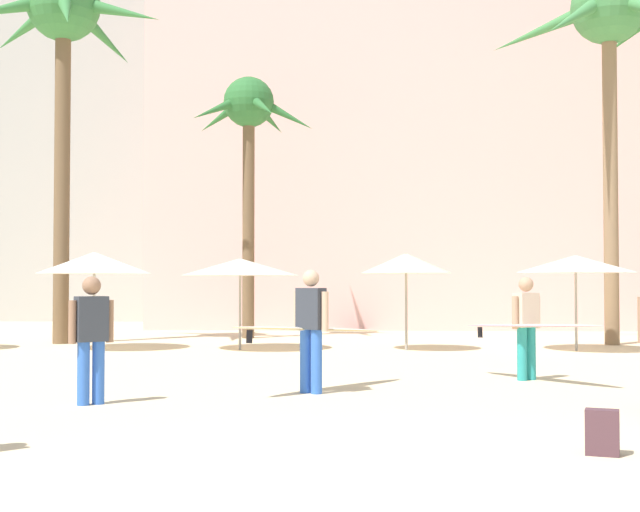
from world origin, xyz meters
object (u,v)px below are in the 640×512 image
palm_tree_center (63,31)px  person_near_left (528,324)px  palm_tree_far_left (610,30)px  palm_tree_right (249,124)px  cafe_umbrella_3 (576,264)px  person_near_right (311,327)px  backpack (602,433)px  cafe_umbrella_0 (406,263)px  cafe_umbrella_4 (94,263)px  cafe_umbrella_1 (240,267)px  person_far_left (91,334)px

palm_tree_center → person_near_left: bearing=-37.5°
palm_tree_far_left → palm_tree_right: bearing=166.8°
cafe_umbrella_3 → person_near_right: (-5.74, -7.74, -1.07)m
palm_tree_center → backpack: size_ratio=23.32×
palm_tree_right → person_near_left: 12.97m
cafe_umbrella_0 → backpack: bearing=-84.8°
cafe_umbrella_0 → cafe_umbrella_4: (-7.38, -0.08, 0.01)m
palm_tree_center → backpack: palm_tree_center is taller
cafe_umbrella_1 → cafe_umbrella_3: size_ratio=1.01×
cafe_umbrella_3 → person_near_right: bearing=-126.6°
person_near_left → person_far_left: size_ratio=1.48×
cafe_umbrella_3 → palm_tree_far_left: bearing=54.2°
palm_tree_right → cafe_umbrella_1: palm_tree_right is taller
person_near_left → backpack: bearing=-39.5°
cafe_umbrella_3 → person_far_left: size_ratio=1.64×
person_near_left → person_near_right: person_near_right is taller
cafe_umbrella_4 → person_far_left: 9.57m
cafe_umbrella_3 → backpack: bearing=-103.1°
person_far_left → cafe_umbrella_0: bearing=-63.3°
cafe_umbrella_1 → cafe_umbrella_4: 3.48m
person_near_left → person_near_right: 3.75m
palm_tree_right → backpack: size_ratio=17.76×
palm_tree_center → cafe_umbrella_3: bearing=-8.0°
palm_tree_center → cafe_umbrella_3: (12.74, -1.80, -6.13)m
cafe_umbrella_4 → palm_tree_right: bearing=53.2°
cafe_umbrella_3 → cafe_umbrella_4: cafe_umbrella_4 is taller
palm_tree_right → cafe_umbrella_0: bearing=-44.3°
cafe_umbrella_0 → backpack: cafe_umbrella_0 is taller
palm_tree_right → cafe_umbrella_1: bearing=-85.6°
person_near_right → palm_tree_far_left: bearing=-2.6°
backpack → cafe_umbrella_1: bearing=40.4°
cafe_umbrella_0 → cafe_umbrella_3: cafe_umbrella_0 is taller
backpack → cafe_umbrella_3: bearing=4.9°
palm_tree_center → cafe_umbrella_3: palm_tree_center is taller
person_near_left → palm_tree_center: bearing=-162.2°
cafe_umbrella_4 → palm_tree_far_left: bearing=8.8°
cafe_umbrella_3 → person_near_left: cafe_umbrella_3 is taller
palm_tree_far_left → palm_tree_right: (-9.55, 2.23, -1.96)m
cafe_umbrella_3 → person_far_left: (-8.54, -9.13, -1.10)m
palm_tree_center → person_near_right: (6.99, -9.54, -7.20)m
palm_tree_far_left → palm_tree_center: size_ratio=0.98×
palm_tree_center → cafe_umbrella_1: size_ratio=3.53×
cafe_umbrella_0 → palm_tree_far_left: bearing=19.6°
palm_tree_center → person_far_left: palm_tree_center is taller
palm_tree_center → cafe_umbrella_0: size_ratio=4.31×
cafe_umbrella_3 → person_near_right: 9.69m
cafe_umbrella_4 → person_near_left: 10.94m
palm_tree_right → cafe_umbrella_4: (-3.15, -4.21, -4.05)m
palm_tree_center → palm_tree_right: size_ratio=1.31×
person_near_right → backpack: bearing=-112.6°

